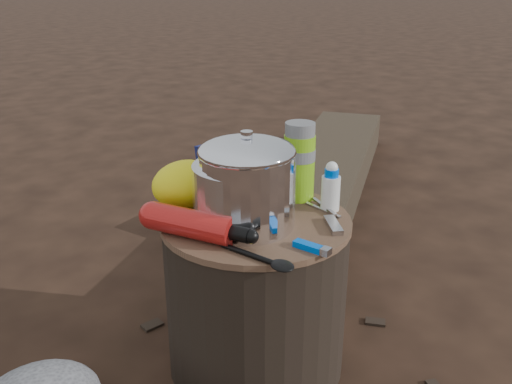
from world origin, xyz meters
TOP-DOWN VIEW (x-y plane):
  - ground at (0.00, 0.00)m, footprint 60.00×60.00m
  - stump at (0.00, 0.00)m, footprint 0.45×0.45m
  - log_main at (0.90, 0.67)m, footprint 1.86×1.43m
  - log_small at (0.77, 0.92)m, footprint 1.11×0.54m
  - foil_windscreen at (-0.03, -0.00)m, footprint 0.23×0.23m
  - camping_pot at (-0.04, -0.02)m, footprint 0.21×0.21m
  - fuel_bottle at (-0.17, 0.01)m, footprint 0.17×0.27m
  - thermos at (0.17, 0.03)m, footprint 0.08×0.08m
  - travel_mug at (0.14, 0.13)m, footprint 0.09×0.09m
  - stuff_sack at (-0.09, 0.17)m, footprint 0.17×0.14m
  - food_pouch at (0.02, 0.19)m, footprint 0.11×0.04m
  - lighter at (-0.01, -0.19)m, footprint 0.04×0.09m
  - multitool at (0.11, -0.15)m, footprint 0.07×0.09m
  - pot_grabber at (0.16, -0.07)m, footprint 0.04×0.12m
  - spork at (-0.13, -0.14)m, footprint 0.08×0.17m
  - squeeze_bottle at (0.18, -0.07)m, footprint 0.05×0.05m

SIDE VIEW (x-z plane):
  - ground at x=0.00m, z-range 0.00..0.00m
  - log_small at x=0.77m, z-range 0.00..0.09m
  - log_main at x=0.90m, z-range 0.00..0.17m
  - stump at x=0.00m, z-range 0.00..0.41m
  - pot_grabber at x=0.16m, z-range 0.41..0.42m
  - multitool at x=0.11m, z-range 0.41..0.42m
  - spork at x=-0.13m, z-range 0.41..0.43m
  - lighter at x=-0.01m, z-range 0.41..0.43m
  - fuel_bottle at x=-0.17m, z-range 0.41..0.48m
  - squeeze_bottle at x=0.18m, z-range 0.41..0.52m
  - stuff_sack at x=-0.09m, z-range 0.41..0.53m
  - travel_mug at x=0.14m, z-range 0.41..0.54m
  - food_pouch at x=0.02m, z-range 0.41..0.55m
  - foil_windscreen at x=-0.03m, z-range 0.41..0.55m
  - thermos at x=0.17m, z-range 0.41..0.61m
  - camping_pot at x=-0.04m, z-range 0.41..0.62m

